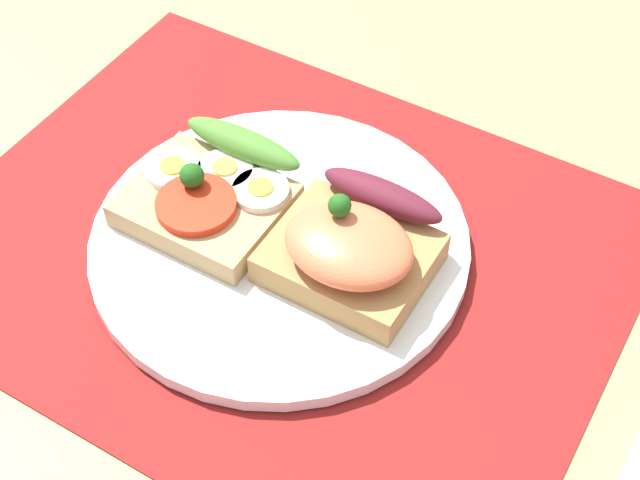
% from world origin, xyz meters
% --- Properties ---
extents(ground_plane, '(1.20, 0.90, 0.03)m').
position_xyz_m(ground_plane, '(0.00, 0.00, -0.02)').
color(ground_plane, tan).
extents(placemat, '(0.43, 0.34, 0.00)m').
position_xyz_m(placemat, '(0.00, 0.00, 0.00)').
color(placemat, maroon).
rests_on(placemat, ground_plane).
extents(plate, '(0.24, 0.24, 0.01)m').
position_xyz_m(plate, '(0.00, 0.00, 0.01)').
color(plate, white).
rests_on(plate, placemat).
extents(sandwich_egg_tomato, '(0.10, 0.10, 0.04)m').
position_xyz_m(sandwich_egg_tomato, '(-0.05, 0.00, 0.03)').
color(sandwich_egg_tomato, tan).
rests_on(sandwich_egg_tomato, plate).
extents(sandwich_salmon, '(0.10, 0.09, 0.06)m').
position_xyz_m(sandwich_salmon, '(0.05, -0.00, 0.04)').
color(sandwich_salmon, '#AA804B').
rests_on(sandwich_salmon, plate).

